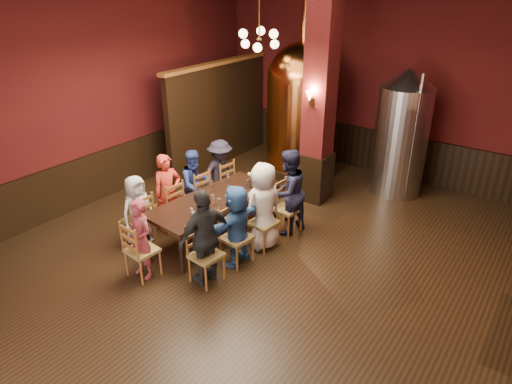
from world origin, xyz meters
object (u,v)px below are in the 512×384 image
Objects in this scene: person_1 at (168,193)px; steel_vessel at (402,133)px; person_2 at (195,184)px; rose_vase at (253,177)px; person_0 at (137,210)px; copper_kettle at (302,107)px; dining_table at (214,202)px.

steel_vessel reaches higher than person_1.
person_2 is 4.38× the size of rose_vase.
person_0 is 0.68m from person_1.
copper_kettle is (0.42, 3.19, 0.87)m from person_2.
steel_vessel is (1.91, 3.75, 0.63)m from dining_table.
person_0 is at bearing -168.74° from person_2.
person_1 reaches higher than rose_vase.
person_0 is at bearing -124.48° from rose_vase.
person_1 reaches higher than person_0.
person_1 is at bearing -136.69° from rose_vase.
person_1 is (0.06, 0.67, 0.09)m from person_0.
dining_table is at bearing -83.76° from copper_kettle.
copper_kettle reaches higher than rose_vase.
person_2 reaches higher than dining_table.
rose_vase is at bearing -52.69° from person_2.
steel_vessel is at bearing -22.53° from person_2.
person_0 is 1.33m from person_2.
rose_vase is at bearing -29.37° from person_1.
dining_table is 0.91m from person_1.
copper_kettle is 2.92m from rose_vase.
person_1 is 0.34× the size of copper_kettle.
steel_vessel is at bearing 60.48° from rose_vase.
person_0 is (-0.94, -0.92, -0.06)m from dining_table.
steel_vessel is at bearing 68.41° from dining_table.
copper_kettle is at bearing -176.09° from steel_vessel.
person_1 reaches higher than dining_table.
rose_vase is (0.64, -2.79, -0.59)m from copper_kettle.
person_2 is (-0.82, 0.41, -0.01)m from dining_table.
person_2 is at bearing 11.92° from person_1.
person_2 is at bearing -97.53° from copper_kettle.
steel_vessel is at bearing 3.91° from copper_kettle.
person_0 is 0.87× the size of person_1.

